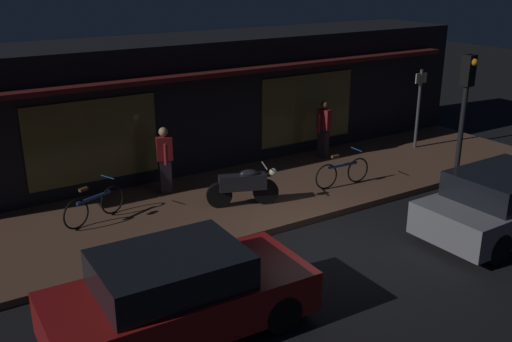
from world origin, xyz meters
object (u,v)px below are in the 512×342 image
object	(u,v)px
bicycle_parked	(95,206)
person_bystander	(324,128)
motorcycle	(244,185)
parked_car_far	(505,203)
person_photographer	(165,159)
bicycle_extra	(342,172)
traffic_light_pole	(464,104)
sign_post	(419,104)
parked_car_near	(178,294)

from	to	relation	value
bicycle_parked	person_bystander	bearing A→B (deg)	7.38
person_bystander	motorcycle	bearing A→B (deg)	-153.69
bicycle_parked	parked_car_far	bearing A→B (deg)	-34.39
person_photographer	person_bystander	bearing A→B (deg)	2.05
motorcycle	person_bystander	world-z (taller)	person_bystander
person_bystander	parked_car_far	size ratio (longest dim) A/B	0.40
parked_car_far	bicycle_extra	bearing A→B (deg)	108.73
traffic_light_pole	bicycle_parked	bearing A→B (deg)	156.25
person_bystander	parked_car_far	world-z (taller)	person_bystander
person_bystander	bicycle_parked	bearing A→B (deg)	-172.62
sign_post	parked_car_near	bearing A→B (deg)	-155.17
motorcycle	sign_post	world-z (taller)	sign_post
bicycle_extra	person_bystander	distance (m)	2.44
bicycle_extra	person_photographer	distance (m)	4.47
bicycle_extra	parked_car_near	size ratio (longest dim) A/B	0.40
sign_post	traffic_light_pole	size ratio (longest dim) A/B	0.67
bicycle_extra	parked_car_near	distance (m)	7.02
motorcycle	bicycle_parked	xyz separation A→B (m)	(-3.22, 0.99, -0.14)
bicycle_parked	bicycle_extra	size ratio (longest dim) A/B	0.94
person_bystander	bicycle_extra	bearing A→B (deg)	-116.87
parked_car_near	person_photographer	bearing A→B (deg)	67.88
traffic_light_pole	parked_car_far	distance (m)	2.43
person_bystander	parked_car_near	bearing A→B (deg)	-142.73
bicycle_extra	parked_car_far	distance (m)	3.99
bicycle_parked	parked_car_far	world-z (taller)	parked_car_far
parked_car_near	traffic_light_pole	bearing A→B (deg)	8.84
sign_post	parked_car_near	size ratio (longest dim) A/B	0.58
person_photographer	person_bystander	xyz separation A→B (m)	(5.06, 0.18, 0.00)
person_photographer	parked_car_near	xyz separation A→B (m)	(-2.16, -5.32, -0.32)
bicycle_extra	sign_post	distance (m)	4.45
bicycle_parked	parked_car_far	distance (m)	8.83
sign_post	traffic_light_pole	bearing A→B (deg)	-124.79
bicycle_parked	sign_post	bearing A→B (deg)	0.92
person_bystander	parked_car_near	size ratio (longest dim) A/B	0.40
person_photographer	traffic_light_pole	xyz separation A→B (m)	(5.64, -4.10, 1.45)
person_photographer	parked_car_near	bearing A→B (deg)	-112.12
bicycle_parked	bicycle_extra	bearing A→B (deg)	-11.39
parked_car_far	person_bystander	bearing A→B (deg)	91.98
person_photographer	person_bystander	distance (m)	5.07
motorcycle	parked_car_far	distance (m)	5.70
bicycle_extra	parked_car_far	xyz separation A→B (m)	(1.28, -3.78, 0.20)
motorcycle	bicycle_extra	distance (m)	2.80
bicycle_extra	parked_car_far	bearing A→B (deg)	-71.27
person_photographer	traffic_light_pole	world-z (taller)	traffic_light_pole
sign_post	parked_car_far	bearing A→B (deg)	-118.78
person_bystander	traffic_light_pole	xyz separation A→B (m)	(0.58, -4.29, 1.45)
bicycle_extra	motorcycle	bearing A→B (deg)	175.55
bicycle_parked	traffic_light_pole	bearing A→B (deg)	-23.75
sign_post	parked_car_far	world-z (taller)	sign_post
parked_car_near	parked_car_far	size ratio (longest dim) A/B	1.00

